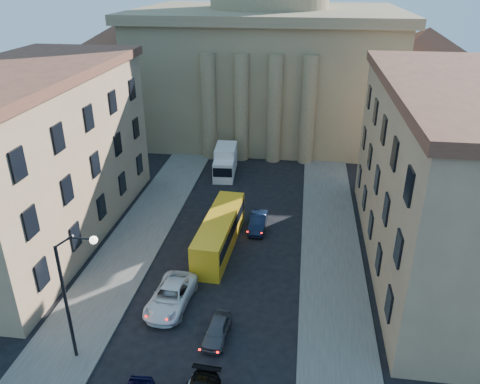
# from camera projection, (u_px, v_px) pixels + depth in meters

# --- Properties ---
(sidewalk_left) EXTENTS (5.00, 60.00, 0.15)m
(sidewalk_left) POSITION_uv_depth(u_px,v_px,m) (121.00, 264.00, 37.94)
(sidewalk_left) COLOR #504E49
(sidewalk_left) RESTS_ON ground
(sidewalk_right) EXTENTS (5.00, 60.00, 0.15)m
(sidewalk_right) POSITION_uv_depth(u_px,v_px,m) (333.00, 281.00, 35.81)
(sidewalk_right) COLOR #504E49
(sidewalk_right) RESTS_ON ground
(church) EXTENTS (68.02, 28.76, 36.60)m
(church) POSITION_uv_depth(u_px,v_px,m) (268.00, 47.00, 65.33)
(church) COLOR #78674A
(church) RESTS_ON ground
(building_left) EXTENTS (11.60, 26.60, 14.70)m
(building_left) POSITION_uv_depth(u_px,v_px,m) (32.00, 156.00, 39.42)
(building_left) COLOR tan
(building_left) RESTS_ON ground
(building_right) EXTENTS (11.60, 26.60, 14.70)m
(building_right) POSITION_uv_depth(u_px,v_px,m) (454.00, 179.00, 35.18)
(building_right) COLOR tan
(building_right) RESTS_ON ground
(street_lamp) EXTENTS (2.62, 0.44, 8.83)m
(street_lamp) POSITION_uv_depth(u_px,v_px,m) (72.00, 288.00, 26.56)
(street_lamp) COLOR black
(street_lamp) RESTS_ON ground
(car_left_mid) EXTENTS (2.98, 5.76, 1.55)m
(car_left_mid) POSITION_uv_depth(u_px,v_px,m) (171.00, 296.00, 33.02)
(car_left_mid) COLOR white
(car_left_mid) RESTS_ON ground
(car_right_far) EXTENTS (1.65, 3.65, 1.22)m
(car_right_far) POSITION_uv_depth(u_px,v_px,m) (217.00, 330.00, 30.16)
(car_right_far) COLOR #444548
(car_right_far) RESTS_ON ground
(car_right_distant) EXTENTS (1.54, 4.16, 1.36)m
(car_right_distant) POSITION_uv_depth(u_px,v_px,m) (258.00, 222.00, 42.95)
(car_right_distant) COLOR black
(car_right_distant) RESTS_ON ground
(city_bus) EXTENTS (2.94, 10.42, 2.91)m
(city_bus) POSITION_uv_depth(u_px,v_px,m) (220.00, 232.00, 39.65)
(city_bus) COLOR gold
(city_bus) RESTS_ON ground
(box_truck) EXTENTS (2.65, 5.96, 3.20)m
(box_truck) POSITION_uv_depth(u_px,v_px,m) (225.00, 162.00, 54.10)
(box_truck) COLOR silver
(box_truck) RESTS_ON ground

